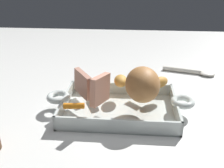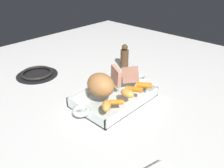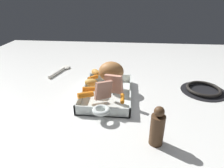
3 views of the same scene
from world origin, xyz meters
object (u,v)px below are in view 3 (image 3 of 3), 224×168
roasting_dish (107,93)px  serving_spoon (62,70)px  pork_roast (111,72)px  baby_carrot_long (122,98)px  baby_carrot_northeast (93,78)px  baby_carrot_center_left (91,89)px  pepper_mill (157,128)px  baby_carrot_center_right (85,95)px  roast_slice_thick (103,90)px  stove_burner_rear (203,90)px  potato_halved (96,73)px  roast_slice_outer (114,84)px  potato_whole (91,83)px

roasting_dish → serving_spoon: size_ratio=2.09×
pork_roast → baby_carrot_long: 0.19m
baby_carrot_northeast → baby_carrot_center_left: bearing=-174.3°
pepper_mill → serving_spoon: bearing=41.3°
baby_carrot_center_left → baby_carrot_center_right: (-0.05, 0.01, 0.00)m
roast_slice_thick → stove_burner_rear: 0.49m
stove_burner_rear → roast_slice_thick: bearing=112.9°
roasting_dish → pork_roast: size_ratio=3.61×
stove_burner_rear → pepper_mill: size_ratio=1.54×
pork_roast → potato_halved: 0.10m
potato_halved → roast_slice_thick: bearing=-163.2°
stove_burner_rear → pepper_mill: (-0.37, 0.26, 0.05)m
roast_slice_outer → serving_spoon: bearing=46.3°
pork_roast → baby_carrot_center_right: (-0.16, 0.09, -0.03)m
pork_roast → baby_carrot_long: (-0.17, -0.06, -0.04)m
roasting_dish → roast_slice_outer: (-0.05, -0.04, 0.07)m
potato_halved → potato_whole: bearing=-180.0°
baby_carrot_long → pepper_mill: 0.20m
baby_carrot_northeast → baby_carrot_long: (-0.18, -0.15, -0.00)m
roasting_dish → potato_whole: (-0.00, 0.07, 0.05)m
stove_burner_rear → pork_roast: bearing=93.6°
baby_carrot_center_left → pepper_mill: size_ratio=0.50×
baby_carrot_center_left → serving_spoon: bearing=36.5°
baby_carrot_long → stove_burner_rear: bearing=-61.8°
stove_burner_rear → pepper_mill: 0.45m
roast_slice_outer → stove_burner_rear: size_ratio=0.37×
potato_whole → potato_halved: potato_whole is taller
roast_slice_thick → pork_roast: bearing=-6.0°
pork_roast → serving_spoon: 0.39m
baby_carrot_center_left → serving_spoon: size_ratio=0.33×
roasting_dish → baby_carrot_northeast: 0.11m
roast_slice_thick → baby_carrot_center_left: (0.05, 0.06, -0.02)m
baby_carrot_center_left → serving_spoon: baby_carrot_center_left is taller
potato_whole → potato_halved: 0.12m
baby_carrot_long → potato_halved: potato_halved is taller
roast_slice_thick → baby_carrot_center_left: bearing=49.0°
serving_spoon → potato_halved: bearing=-109.6°
stove_burner_rear → serving_spoon: size_ratio=1.03×
roast_slice_outer → baby_carrot_long: size_ratio=1.42×
baby_carrot_center_left → baby_carrot_long: size_ratio=1.25×
potato_whole → stove_burner_rear: size_ratio=0.28×
roasting_dish → baby_carrot_northeast: bearing=47.8°
pork_roast → baby_carrot_center_left: 0.14m
pork_roast → baby_carrot_northeast: pork_roast is taller
roasting_dish → roast_slice_thick: 0.12m
roast_slice_thick → stove_burner_rear: size_ratio=0.34×
roast_slice_thick → baby_carrot_center_left: roast_slice_thick is taller
baby_carrot_center_right → stove_burner_rear: baby_carrot_center_right is taller
roasting_dish → stove_burner_rear: size_ratio=2.04×
roast_slice_outer → potato_whole: (0.05, 0.10, -0.02)m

